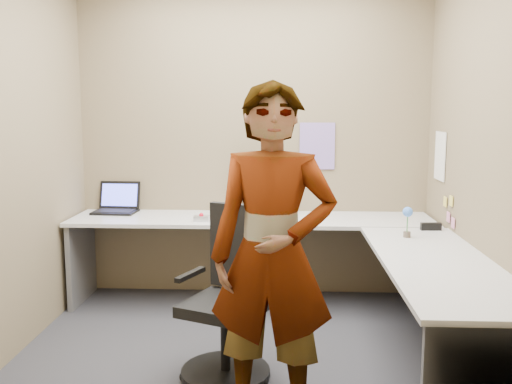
# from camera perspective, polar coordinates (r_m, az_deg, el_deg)

# --- Properties ---
(ground) EXTENTS (3.00, 3.00, 0.00)m
(ground) POSITION_cam_1_polar(r_m,az_deg,el_deg) (3.98, -1.28, -15.66)
(ground) COLOR #2A2A30
(ground) RESTS_ON ground
(wall_back) EXTENTS (3.00, 0.00, 3.00)m
(wall_back) POSITION_cam_1_polar(r_m,az_deg,el_deg) (4.94, -0.27, 5.23)
(wall_back) COLOR brown
(wall_back) RESTS_ON ground
(wall_right) EXTENTS (0.00, 2.70, 2.70)m
(wall_right) POSITION_cam_1_polar(r_m,az_deg,el_deg) (3.84, 21.62, 3.74)
(wall_right) COLOR brown
(wall_right) RESTS_ON ground
(wall_left) EXTENTS (0.00, 2.70, 2.70)m
(wall_left) POSITION_cam_1_polar(r_m,az_deg,el_deg) (4.04, -23.14, 3.85)
(wall_left) COLOR brown
(wall_left) RESTS_ON ground
(desk) EXTENTS (2.98, 2.58, 0.73)m
(desk) POSITION_cam_1_polar(r_m,az_deg,el_deg) (4.15, 5.14, -6.08)
(desk) COLOR silver
(desk) RESTS_ON ground
(paper_ream) EXTENTS (0.33, 0.29, 0.05)m
(paper_ream) POSITION_cam_1_polar(r_m,az_deg,el_deg) (4.84, 0.06, -1.92)
(paper_ream) COLOR red
(paper_ream) RESTS_ON desk
(monitor) EXTENTS (0.42, 0.20, 0.41)m
(monitor) POSITION_cam_1_polar(r_m,az_deg,el_deg) (4.81, 0.06, 1.31)
(monitor) COLOR black
(monitor) RESTS_ON paper_ream
(laptop) EXTENTS (0.37, 0.32, 0.26)m
(laptop) POSITION_cam_1_polar(r_m,az_deg,el_deg) (5.08, -13.71, -1.21)
(laptop) COLOR black
(laptop) RESTS_ON desk
(trackball_mouse) EXTENTS (0.12, 0.08, 0.07)m
(trackball_mouse) POSITION_cam_1_polar(r_m,az_deg,el_deg) (4.56, -5.47, -2.62)
(trackball_mouse) COLOR #B7B7BC
(trackball_mouse) RESTS_ON desk
(origami) EXTENTS (0.10, 0.10, 0.06)m
(origami) POSITION_cam_1_polar(r_m,az_deg,el_deg) (4.55, 2.10, -2.55)
(origami) COLOR white
(origami) RESTS_ON desk
(stapler) EXTENTS (0.15, 0.05, 0.05)m
(stapler) POSITION_cam_1_polar(r_m,az_deg,el_deg) (4.40, 17.09, -3.32)
(stapler) COLOR black
(stapler) RESTS_ON desk
(flower) EXTENTS (0.07, 0.07, 0.22)m
(flower) POSITION_cam_1_polar(r_m,az_deg,el_deg) (4.09, 14.92, -2.44)
(flower) COLOR brown
(flower) RESTS_ON desk
(calendar_purple) EXTENTS (0.30, 0.01, 0.40)m
(calendar_purple) POSITION_cam_1_polar(r_m,az_deg,el_deg) (4.93, 6.14, 4.59)
(calendar_purple) COLOR #846BB7
(calendar_purple) RESTS_ON wall_back
(calendar_white) EXTENTS (0.01, 0.28, 0.38)m
(calendar_white) POSITION_cam_1_polar(r_m,az_deg,el_deg) (4.70, 17.93, 3.44)
(calendar_white) COLOR white
(calendar_white) RESTS_ON wall_right
(sticky_note_a) EXTENTS (0.01, 0.07, 0.07)m
(sticky_note_a) POSITION_cam_1_polar(r_m,az_deg,el_deg) (4.40, 18.93, -0.85)
(sticky_note_a) COLOR #F2E059
(sticky_note_a) RESTS_ON wall_right
(sticky_note_b) EXTENTS (0.01, 0.07, 0.07)m
(sticky_note_b) POSITION_cam_1_polar(r_m,az_deg,el_deg) (4.47, 18.68, -2.39)
(sticky_note_b) COLOR pink
(sticky_note_b) RESTS_ON wall_right
(sticky_note_c) EXTENTS (0.01, 0.07, 0.07)m
(sticky_note_c) POSITION_cam_1_polar(r_m,az_deg,el_deg) (4.36, 19.09, -2.94)
(sticky_note_c) COLOR pink
(sticky_note_c) RESTS_ON wall_right
(sticky_note_d) EXTENTS (0.01, 0.07, 0.07)m
(sticky_note_d) POSITION_cam_1_polar(r_m,az_deg,el_deg) (4.55, 18.40, -0.92)
(sticky_note_d) COLOR #F2E059
(sticky_note_d) RESTS_ON wall_right
(office_chair) EXTENTS (0.59, 0.59, 1.02)m
(office_chair) POSITION_cam_1_polar(r_m,az_deg,el_deg) (3.52, -2.60, -11.62)
(office_chair) COLOR black
(office_chair) RESTS_ON ground
(person) EXTENTS (0.69, 0.49, 1.76)m
(person) POSITION_cam_1_polar(r_m,az_deg,el_deg) (2.90, 1.66, -6.45)
(person) COLOR #999399
(person) RESTS_ON ground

